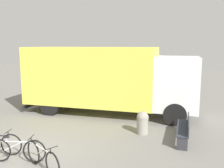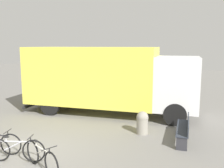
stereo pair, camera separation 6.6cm
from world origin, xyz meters
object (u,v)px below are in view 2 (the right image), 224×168
at_px(bicycle_middle, 16,150).
at_px(delivery_truck, 107,77).
at_px(park_bench, 185,128).
at_px(bicycle_far, 41,157).
at_px(bollard_near_bench, 142,122).

bearing_deg(bicycle_middle, delivery_truck, 68.05).
distance_m(delivery_truck, bicycle_middle, 5.90).
height_order(park_bench, bicycle_far, park_bench).
height_order(delivery_truck, bollard_near_bench, delivery_truck).
bearing_deg(park_bench, delivery_truck, 55.23).
bearing_deg(bicycle_far, bicycle_middle, -162.53).
xyz_separation_m(park_bench, bollard_near_bench, (-1.55, -0.01, 0.01)).
relative_size(park_bench, bicycle_middle, 1.25).
bearing_deg(delivery_truck, bollard_near_bench, -48.19).
xyz_separation_m(delivery_truck, bollard_near_bench, (2.47, -2.01, -1.32)).
bearing_deg(bicycle_far, delivery_truck, 120.22).
bearing_deg(bicycle_middle, bicycle_far, -25.09).
bearing_deg(bollard_near_bench, bicycle_far, -112.31).
distance_m(bicycle_far, bollard_near_bench, 4.10).
distance_m(bicycle_middle, bicycle_far, 0.98).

